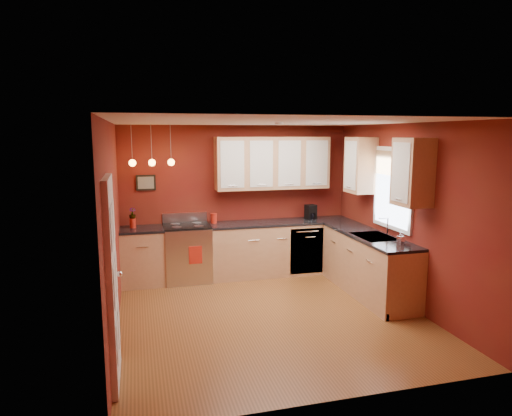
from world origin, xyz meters
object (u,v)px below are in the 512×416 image
object	(u,v)px
sink	(374,238)
soap_pump	(401,238)
red_canister	(214,218)
coffee_maker	(311,212)
gas_range	(188,253)

from	to	relation	value
sink	soap_pump	bearing A→B (deg)	-80.37
red_canister	sink	bearing A→B (deg)	-36.84
red_canister	coffee_maker	distance (m)	1.75
soap_pump	sink	bearing A→B (deg)	99.63
gas_range	soap_pump	bearing A→B (deg)	-37.06
gas_range	red_canister	world-z (taller)	same
sink	coffee_maker	size ratio (longest dim) A/B	2.72
sink	soap_pump	size ratio (longest dim) A/B	3.97
gas_range	red_canister	bearing A→B (deg)	13.34
sink	red_canister	xyz separation A→B (m)	(-2.15, 1.61, 0.11)
gas_range	red_canister	distance (m)	0.73
soap_pump	red_canister	bearing A→B (deg)	136.08
gas_range	sink	distance (m)	3.05
red_canister	soap_pump	bearing A→B (deg)	-43.92
coffee_maker	soap_pump	xyz separation A→B (m)	(0.49, -2.11, -0.03)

